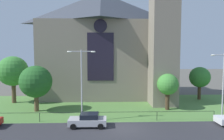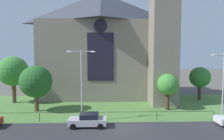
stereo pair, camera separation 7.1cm
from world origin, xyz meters
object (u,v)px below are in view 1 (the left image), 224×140
(tree_right_near, at_px, (168,85))
(tree_left_near, at_px, (36,82))
(streetlamp_far, at_px, (223,78))
(church_building, at_px, (105,43))
(streetlamp_near, at_px, (82,77))
(parked_car_silver, at_px, (88,120))
(tree_right_far, at_px, (200,77))
(tree_left_far, at_px, (13,71))

(tree_right_near, xyz_separation_m, tree_left_near, (-18.91, -0.23, 0.54))
(tree_left_near, relative_size, streetlamp_far, 0.79)
(church_building, distance_m, streetlamp_near, 16.31)
(tree_right_near, bearing_deg, parked_car_silver, -148.73)
(parked_car_silver, bearing_deg, tree_right_far, -144.29)
(tree_right_near, bearing_deg, tree_left_near, -179.29)
(tree_right_far, height_order, tree_left_near, tree_left_near)
(tree_right_near, xyz_separation_m, parked_car_silver, (-11.03, -6.70, -2.95))
(tree_right_far, bearing_deg, parked_car_silver, -144.88)
(tree_right_far, relative_size, parked_car_silver, 1.39)
(tree_left_far, bearing_deg, tree_right_far, 2.75)
(streetlamp_near, xyz_separation_m, streetlamp_far, (17.17, -0.00, -0.22))
(tree_right_far, bearing_deg, tree_left_far, -177.25)
(tree_right_far, bearing_deg, church_building, 167.42)
(tree_left_far, relative_size, tree_left_near, 1.20)
(streetlamp_far, bearing_deg, tree_right_near, 136.61)
(streetlamp_far, bearing_deg, parked_car_silver, -173.95)
(tree_left_far, height_order, tree_right_near, tree_left_far)
(tree_left_far, height_order, parked_car_silver, tree_left_far)
(tree_left_far, bearing_deg, tree_right_near, -11.64)
(church_building, bearing_deg, tree_left_far, -160.79)
(tree_right_near, relative_size, streetlamp_near, 0.61)
(streetlamp_far, bearing_deg, tree_right_far, 77.40)
(parked_car_silver, bearing_deg, church_building, -95.83)
(tree_left_far, height_order, tree_right_far, tree_left_far)
(church_building, relative_size, tree_left_far, 3.33)
(tree_right_far, bearing_deg, tree_left_near, -165.72)
(tree_left_far, distance_m, parked_car_silver, 18.36)
(tree_right_far, xyz_separation_m, tree_left_near, (-26.75, -6.81, 0.24))
(tree_left_far, bearing_deg, streetlamp_far, -18.62)
(streetlamp_near, distance_m, parked_car_silver, 5.10)
(tree_left_far, xyz_separation_m, tree_right_far, (32.25, 1.55, -1.31))
(tree_left_far, relative_size, parked_car_silver, 1.85)
(church_building, xyz_separation_m, tree_left_far, (-15.30, -5.33, -4.98))
(tree_right_far, relative_size, streetlamp_near, 0.68)
(tree_right_far, relative_size, tree_right_near, 1.11)
(church_building, distance_m, tree_left_near, 15.64)
(tree_right_near, distance_m, parked_car_silver, 13.24)
(church_building, distance_m, tree_left_far, 16.95)
(streetlamp_near, height_order, parked_car_silver, streetlamp_near)
(streetlamp_far, distance_m, parked_car_silver, 16.99)
(church_building, height_order, tree_right_near, church_building)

